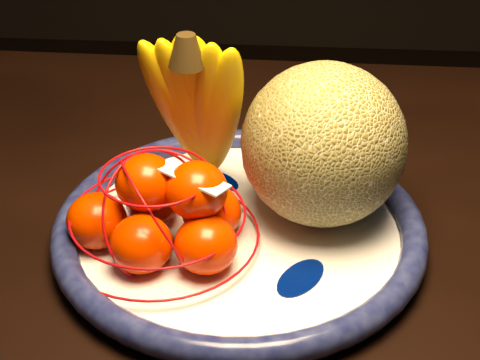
# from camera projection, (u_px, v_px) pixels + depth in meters

# --- Properties ---
(dining_table) EXTENTS (1.53, 0.93, 0.76)m
(dining_table) POSITION_uv_depth(u_px,v_px,m) (126.00, 277.00, 0.86)
(dining_table) COLOR black
(dining_table) RESTS_ON ground
(fruit_bowl) EXTENTS (0.39, 0.39, 0.03)m
(fruit_bowl) POSITION_uv_depth(u_px,v_px,m) (239.00, 229.00, 0.78)
(fruit_bowl) COLOR white
(fruit_bowl) RESTS_ON dining_table
(cantaloupe) EXTENTS (0.17, 0.17, 0.17)m
(cantaloupe) POSITION_uv_depth(u_px,v_px,m) (323.00, 145.00, 0.75)
(cantaloupe) COLOR olive
(cantaloupe) RESTS_ON fruit_bowl
(banana_bunch) EXTENTS (0.14, 0.14, 0.22)m
(banana_bunch) POSITION_uv_depth(u_px,v_px,m) (200.00, 104.00, 0.78)
(banana_bunch) COLOR #EFB600
(banana_bunch) RESTS_ON fruit_bowl
(mandarin_bag) EXTENTS (0.27, 0.27, 0.13)m
(mandarin_bag) POSITION_uv_depth(u_px,v_px,m) (163.00, 214.00, 0.73)
(mandarin_bag) COLOR #F73600
(mandarin_bag) RESTS_ON fruit_bowl
(price_tag) EXTENTS (0.08, 0.06, 0.01)m
(price_tag) POSITION_uv_depth(u_px,v_px,m) (192.00, 177.00, 0.70)
(price_tag) COLOR white
(price_tag) RESTS_ON mandarin_bag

